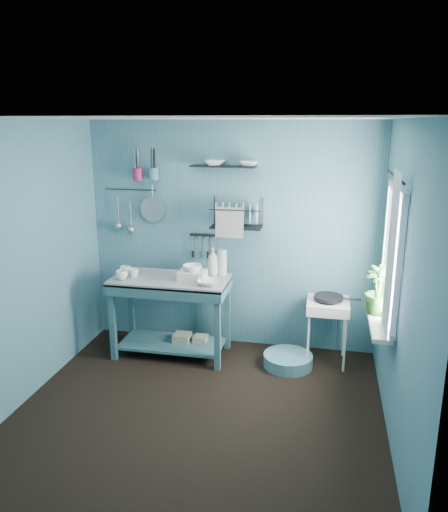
% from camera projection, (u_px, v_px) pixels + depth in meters
% --- Properties ---
extents(floor, '(3.20, 3.20, 0.00)m').
position_uv_depth(floor, '(199.00, 411.00, 4.41)').
color(floor, black).
rests_on(floor, ground).
extents(ceiling, '(3.20, 3.20, 0.00)m').
position_uv_depth(ceiling, '(195.00, 118.00, 3.77)').
color(ceiling, silver).
rests_on(ceiling, ground).
extents(wall_back, '(3.20, 0.00, 3.20)m').
position_uv_depth(wall_back, '(232.00, 236.00, 5.51)').
color(wall_back, '#3E6F80').
rests_on(wall_back, ground).
extents(wall_front, '(3.20, 0.00, 3.20)m').
position_uv_depth(wall_front, '(126.00, 358.00, 2.67)').
color(wall_front, '#3E6F80').
rests_on(wall_front, ground).
extents(wall_left, '(0.00, 3.00, 3.00)m').
position_uv_depth(wall_left, '(22.00, 265.00, 4.40)').
color(wall_left, '#3E6F80').
rests_on(wall_left, ground).
extents(wall_right, '(0.00, 3.00, 3.00)m').
position_uv_depth(wall_right, '(401.00, 289.00, 3.78)').
color(wall_right, '#3E6F80').
rests_on(wall_right, ground).
extents(work_counter, '(1.28, 0.71, 0.88)m').
position_uv_depth(work_counter, '(171.00, 316.00, 5.40)').
color(work_counter, '#2F5A62').
rests_on(work_counter, floor).
extents(mug_left, '(0.12, 0.12, 0.10)m').
position_uv_depth(mug_left, '(122.00, 275.00, 5.21)').
color(mug_left, white).
rests_on(mug_left, work_counter).
extents(mug_mid, '(0.14, 0.14, 0.09)m').
position_uv_depth(mug_mid, '(134.00, 273.00, 5.29)').
color(mug_mid, white).
rests_on(mug_mid, work_counter).
extents(mug_right, '(0.17, 0.17, 0.10)m').
position_uv_depth(mug_right, '(126.00, 271.00, 5.37)').
color(mug_right, white).
rests_on(mug_right, work_counter).
extents(wash_tub, '(0.28, 0.22, 0.10)m').
position_uv_depth(wash_tub, '(192.00, 275.00, 5.20)').
color(wash_tub, silver).
rests_on(wash_tub, work_counter).
extents(tub_bowl, '(0.20, 0.19, 0.06)m').
position_uv_depth(tub_bowl, '(192.00, 268.00, 5.18)').
color(tub_bowl, white).
rests_on(tub_bowl, wash_tub).
extents(soap_bottle, '(0.11, 0.12, 0.30)m').
position_uv_depth(soap_bottle, '(213.00, 261.00, 5.35)').
color(soap_bottle, silver).
rests_on(soap_bottle, work_counter).
extents(water_bottle, '(0.09, 0.09, 0.28)m').
position_uv_depth(water_bottle, '(222.00, 262.00, 5.35)').
color(water_bottle, silver).
rests_on(water_bottle, work_counter).
extents(counter_bowl, '(0.22, 0.22, 0.05)m').
position_uv_depth(counter_bowl, '(208.00, 282.00, 5.05)').
color(counter_bowl, white).
rests_on(counter_bowl, work_counter).
extents(hotplate_stand, '(0.47, 0.47, 0.69)m').
position_uv_depth(hotplate_stand, '(327.00, 332.00, 5.24)').
color(hotplate_stand, silver).
rests_on(hotplate_stand, floor).
extents(frying_pan, '(0.30, 0.30, 0.03)m').
position_uv_depth(frying_pan, '(329.00, 297.00, 5.14)').
color(frying_pan, black).
rests_on(frying_pan, hotplate_stand).
extents(knife_strip, '(0.32, 0.03, 0.03)m').
position_uv_depth(knife_strip, '(204.00, 235.00, 5.54)').
color(knife_strip, black).
rests_on(knife_strip, wall_back).
extents(dish_rack, '(0.58, 0.31, 0.32)m').
position_uv_depth(dish_rack, '(237.00, 213.00, 5.30)').
color(dish_rack, black).
rests_on(dish_rack, wall_back).
extents(upper_shelf, '(0.71, 0.24, 0.01)m').
position_uv_depth(upper_shelf, '(223.00, 166.00, 5.23)').
color(upper_shelf, black).
rests_on(upper_shelf, wall_back).
extents(shelf_bowl_left, '(0.24, 0.24, 0.05)m').
position_uv_depth(shelf_bowl_left, '(215.00, 167.00, 5.25)').
color(shelf_bowl_left, white).
rests_on(shelf_bowl_left, upper_shelf).
extents(shelf_bowl_right, '(0.22, 0.22, 0.05)m').
position_uv_depth(shelf_bowl_right, '(248.00, 166.00, 5.17)').
color(shelf_bowl_right, white).
rests_on(shelf_bowl_right, upper_shelf).
extents(utensil_cup_magenta, '(0.11, 0.11, 0.13)m').
position_uv_depth(utensil_cup_magenta, '(138.00, 174.00, 5.46)').
color(utensil_cup_magenta, '#A11D5B').
rests_on(utensil_cup_magenta, wall_back).
extents(utensil_cup_teal, '(0.11, 0.11, 0.13)m').
position_uv_depth(utensil_cup_teal, '(154.00, 174.00, 5.42)').
color(utensil_cup_teal, teal).
rests_on(utensil_cup_teal, wall_back).
extents(colander, '(0.28, 0.03, 0.28)m').
position_uv_depth(colander, '(153.00, 209.00, 5.56)').
color(colander, '#9DA0A5').
rests_on(colander, wall_back).
extents(ladle_outer, '(0.01, 0.01, 0.30)m').
position_uv_depth(ladle_outer, '(118.00, 211.00, 5.66)').
color(ladle_outer, '#9DA0A5').
rests_on(ladle_outer, wall_back).
extents(ladle_inner, '(0.01, 0.01, 0.30)m').
position_uv_depth(ladle_inner, '(131.00, 214.00, 5.64)').
color(ladle_inner, '#9DA0A5').
rests_on(ladle_inner, wall_back).
extents(hook_rail, '(0.60, 0.01, 0.01)m').
position_uv_depth(hook_rail, '(131.00, 190.00, 5.58)').
color(hook_rail, black).
rests_on(hook_rail, wall_back).
extents(window_glass, '(0.00, 1.10, 1.10)m').
position_uv_depth(window_glass, '(394.00, 255.00, 4.17)').
color(window_glass, white).
rests_on(window_glass, wall_right).
extents(windowsill, '(0.16, 0.95, 0.04)m').
position_uv_depth(windowsill, '(378.00, 320.00, 4.33)').
color(windowsill, silver).
rests_on(windowsill, wall_right).
extents(curtain, '(0.00, 1.35, 1.35)m').
position_uv_depth(curtain, '(390.00, 258.00, 3.88)').
color(curtain, silver).
rests_on(curtain, wall_right).
extents(curtain_rod, '(0.02, 1.05, 0.02)m').
position_uv_depth(curtain_rod, '(395.00, 176.00, 4.01)').
color(curtain_rod, black).
rests_on(curtain_rod, wall_right).
extents(potted_plant, '(0.29, 0.29, 0.43)m').
position_uv_depth(potted_plant, '(378.00, 290.00, 4.37)').
color(potted_plant, '#2F6729').
rests_on(potted_plant, windowsill).
extents(storage_tin_large, '(0.18, 0.18, 0.22)m').
position_uv_depth(storage_tin_large, '(182.00, 343.00, 5.51)').
color(storage_tin_large, gray).
rests_on(storage_tin_large, floor).
extents(storage_tin_small, '(0.15, 0.15, 0.20)m').
position_uv_depth(storage_tin_small, '(200.00, 344.00, 5.50)').
color(storage_tin_small, gray).
rests_on(storage_tin_small, floor).
extents(floor_basin, '(0.51, 0.51, 0.13)m').
position_uv_depth(floor_basin, '(288.00, 360.00, 5.21)').
color(floor_basin, teal).
rests_on(floor_basin, floor).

